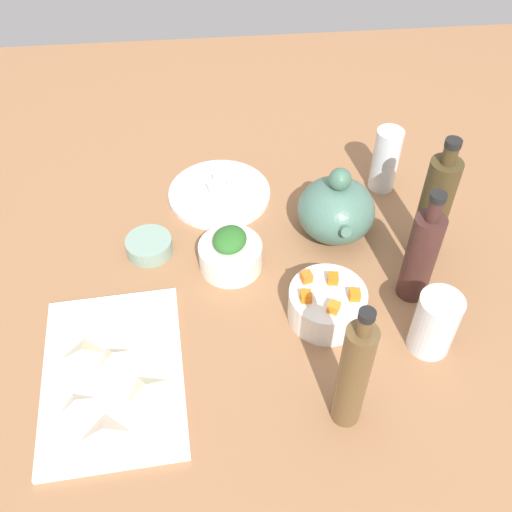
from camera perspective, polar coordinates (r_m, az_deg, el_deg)
tabletop at (r=114.55cm, az=0.00°, el=-2.21°), size 190.00×190.00×3.00cm
cutting_board at (r=102.37cm, az=-13.58°, el=-11.01°), size 34.47×24.96×1.00cm
plate_tofu at (r=129.25cm, az=-3.54°, el=6.02°), size 22.00×22.00×1.20cm
bowl_greens at (r=112.95cm, az=-2.47°, el=0.01°), size 12.09×12.09×5.43cm
bowl_carrots at (r=105.31cm, az=6.84°, el=-4.65°), size 13.65×13.65×6.42cm
bowl_small_side at (r=118.09cm, az=-10.24°, el=0.97°), size 9.05×9.05×3.23cm
teapot at (r=117.85cm, az=7.72°, el=4.47°), size 17.11×15.26×16.12cm
bottle_0 at (r=113.69cm, az=16.76°, el=4.39°), size 5.73×5.73×27.01cm
bottle_1 at (r=87.70cm, az=9.37°, el=-11.25°), size 4.60×4.60×26.33cm
bottle_2 at (r=106.96cm, az=15.61°, el=0.09°), size 5.45×5.45×24.01cm
drinking_glass_0 at (r=130.21cm, az=12.35°, el=9.03°), size 5.66×5.66×14.49cm
drinking_glass_1 at (r=102.95cm, az=16.83°, el=-6.22°), size 7.30×7.30×12.02cm
carrot_cube_0 at (r=103.58cm, az=4.89°, el=-2.02°), size 2.17×2.17×1.80cm
carrot_cube_1 at (r=103.84cm, az=7.42°, el=-2.16°), size 2.04×2.04×1.80cm
carrot_cube_2 at (r=99.81cm, az=7.49°, el=-4.91°), size 2.49×2.49×1.80cm
carrot_cube_3 at (r=100.76cm, az=4.83°, el=-3.90°), size 1.82×1.82×1.80cm
carrot_cube_4 at (r=102.02cm, az=9.49°, el=-3.70°), size 1.92×1.92×1.80cm
chopped_greens_mound at (r=109.75cm, az=-2.54°, el=1.59°), size 8.92×8.43×3.45cm
tofu_cube_0 at (r=131.20cm, az=-3.51°, el=7.72°), size 3.03×3.03×2.20cm
tofu_cube_1 at (r=125.47cm, az=-2.97°, el=5.58°), size 2.97×2.97×2.20cm
tofu_cube_2 at (r=128.28cm, az=-4.18°, el=6.60°), size 2.77×2.77×2.20cm
tofu_cube_3 at (r=129.16cm, az=-2.16°, el=7.04°), size 2.86×2.86×2.20cm
tofu_cube_4 at (r=126.70cm, az=-1.50°, el=6.12°), size 3.10×3.10×2.20cm
dumpling_0 at (r=95.29cm, az=-14.44°, el=-16.17°), size 6.50×6.33×2.76cm
dumpling_1 at (r=103.93cm, az=-16.38°, el=-8.98°), size 6.14×6.27×2.34cm
dumpling_2 at (r=97.70cm, az=-10.45°, el=-12.46°), size 7.70×7.80×2.57cm
dumpling_3 at (r=99.13cm, az=-16.88°, el=-13.44°), size 5.66×5.99×2.19cm
dumpling_4 at (r=101.88cm, az=-13.49°, el=-9.46°), size 7.08×7.35×2.74cm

